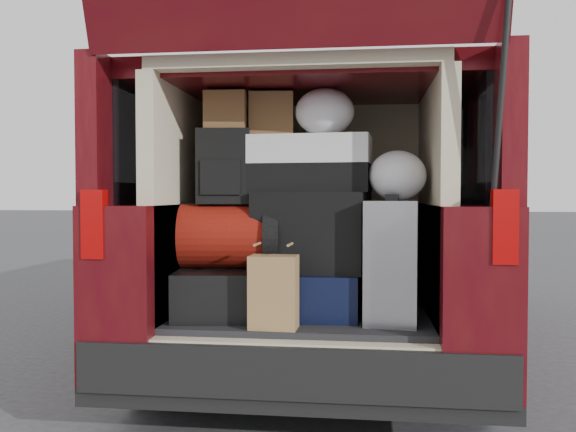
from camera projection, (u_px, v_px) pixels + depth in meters
The scene contains 14 objects.
minivan at pixel (324, 225), 4.71m from camera, with size 1.90×5.35×2.77m.
load_floor at pixel (305, 363), 3.16m from camera, with size 1.24×1.05×0.55m, color black.
black_hardshell at pixel (222, 291), 3.05m from camera, with size 0.42×0.58×0.23m, color black.
navy_hardshell at pixel (316, 293), 3.04m from camera, with size 0.41×0.50×0.22m, color black.
silver_roller at pixel (392, 261), 2.87m from camera, with size 0.24×0.38×0.57m, color silver.
kraft_bag at pixel (274, 292), 2.72m from camera, with size 0.21×0.13×0.33m, color #9C7E46.
red_duffel at pixel (231, 236), 3.06m from camera, with size 0.49×0.32×0.32m, color maroon.
black_soft_case at pixel (312, 232), 3.02m from camera, with size 0.54×0.33×0.39m, color black.
backpack at pixel (224, 167), 3.05m from camera, with size 0.26×0.16×0.37m, color black.
twotone_duffel at pixel (308, 164), 3.07m from camera, with size 0.63×0.33×0.28m, color white.
grocery_sack_lower at pixel (227, 111), 3.07m from camera, with size 0.21×0.17×0.19m, color brown.
grocery_sack_upper at pixel (272, 116), 3.12m from camera, with size 0.22×0.18×0.22m, color brown.
plastic_bag_center at pixel (325, 112), 3.04m from camera, with size 0.30×0.28×0.24m, color silver.
plastic_bag_right at pixel (397, 176), 2.89m from camera, with size 0.27×0.26×0.24m, color silver.
Camera 1 is at (0.30, -2.85, 1.15)m, focal length 38.00 mm.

